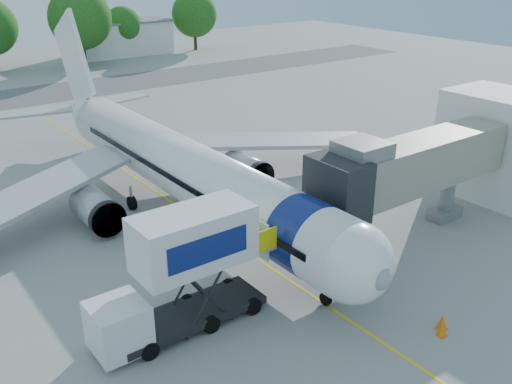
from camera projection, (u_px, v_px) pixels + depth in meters
ground at (216, 232)px, 34.12m from camera, size 160.00×160.00×0.00m
guidance_line at (216, 232)px, 34.12m from camera, size 0.15×70.00×0.01m
taxiway_strip at (15, 98)px, 65.07m from camera, size 120.00×10.00×0.01m
aircraft at (179, 166)px, 36.01m from camera, size 34.17×37.73×11.35m
jet_bridge at (404, 169)px, 31.67m from camera, size 13.90×3.20×6.60m
terminal_stub at (506, 147)px, 37.80m from camera, size 5.00×8.00×7.00m
catering_hiloader at (181, 274)px, 24.42m from camera, size 8.50×2.44×5.50m
ground_tug at (443, 367)px, 22.05m from camera, size 3.67×2.76×1.31m
safety_cone_a at (442, 322)px, 25.23m from camera, size 0.47×0.47×0.75m
safety_cone_b at (442, 329)px, 24.80m from camera, size 0.43×0.43×0.69m
outbuilding_right at (119, 38)px, 90.90m from camera, size 16.40×7.40×5.30m
tree_e at (80, 18)px, 80.00m from camera, size 8.78×8.78×11.19m
tree_f at (123, 26)px, 89.47m from camera, size 5.96×5.96×7.60m
tree_g at (194, 14)px, 94.39m from camera, size 7.43×7.43×9.48m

